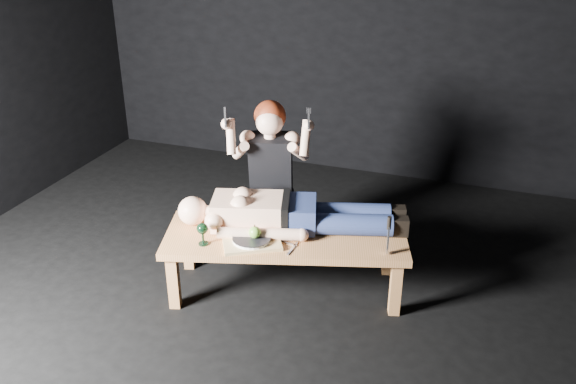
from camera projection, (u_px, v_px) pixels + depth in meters
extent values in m
plane|color=black|center=(239.00, 299.00, 4.26)|extent=(5.00, 5.00, 0.00)
plane|color=black|center=(339.00, 21.00, 5.74)|extent=(5.00, 0.00, 5.00)
cube|color=#B67948|center=(286.00, 262.00, 4.28)|extent=(1.77, 1.07, 0.45)
cube|color=tan|center=(252.00, 242.00, 4.06)|extent=(0.47, 0.43, 0.02)
cylinder|color=white|center=(252.00, 239.00, 4.05)|extent=(0.35, 0.35, 0.02)
sphere|color=#5B9A28|center=(255.00, 232.00, 4.03)|extent=(0.08, 0.08, 0.08)
cube|color=#B2B2B7|center=(232.00, 248.00, 4.00)|extent=(0.11, 0.16, 0.01)
cube|color=#B2B2B7|center=(292.00, 249.00, 4.00)|extent=(0.02, 0.18, 0.01)
cube|color=#B2B2B7|center=(286.00, 242.00, 4.07)|extent=(0.17, 0.06, 0.01)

